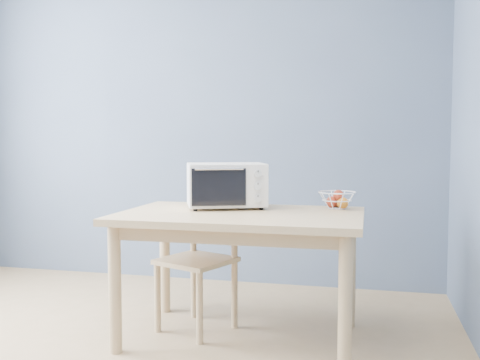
% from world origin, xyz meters
% --- Properties ---
extents(room, '(4.01, 4.51, 2.61)m').
position_xyz_m(room, '(0.00, 0.00, 1.30)').
color(room, '#A5845B').
rests_on(room, ground).
extents(dining_table, '(1.40, 0.90, 0.75)m').
position_xyz_m(dining_table, '(0.68, 0.99, 0.65)').
color(dining_table, tan).
rests_on(dining_table, ground).
extents(toaster_oven, '(0.56, 0.49, 0.28)m').
position_xyz_m(toaster_oven, '(0.53, 1.18, 0.90)').
color(toaster_oven, silver).
rests_on(toaster_oven, dining_table).
extents(fruit_basket, '(0.30, 0.30, 0.12)m').
position_xyz_m(fruit_basket, '(1.22, 1.30, 0.81)').
color(fruit_basket, white).
rests_on(fruit_basket, dining_table).
extents(dining_chair, '(0.51, 0.51, 0.84)m').
position_xyz_m(dining_chair, '(0.40, 1.11, 0.41)').
color(dining_chair, tan).
rests_on(dining_chair, ground).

